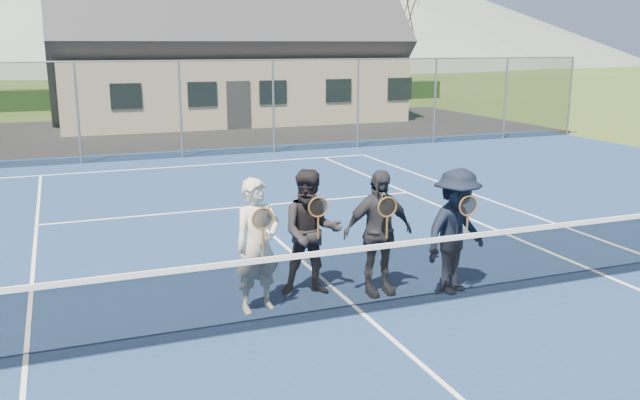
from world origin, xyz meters
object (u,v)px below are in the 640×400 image
object	(u,v)px
player_c	(378,232)
player_d	(456,231)
player_b	(311,233)
clubhouse	(226,33)
tennis_net	(364,277)
player_a	(257,245)

from	to	relation	value
player_c	player_d	size ratio (longest dim) A/B	1.00
player_b	player_d	size ratio (longest dim) A/B	1.00
player_b	clubhouse	bearing A→B (deg)	79.27
tennis_net	player_c	size ratio (longest dim) A/B	6.49
player_b	player_c	distance (m)	0.94
clubhouse	player_d	size ratio (longest dim) A/B	8.67
clubhouse	player_c	world-z (taller)	clubhouse
clubhouse	player_d	bearing A→B (deg)	-95.85
player_a	player_d	size ratio (longest dim) A/B	1.00
tennis_net	clubhouse	size ratio (longest dim) A/B	0.75
tennis_net	player_a	size ratio (longest dim) A/B	6.49
tennis_net	player_c	xyz separation A→B (m)	(0.51, 0.64, 0.38)
clubhouse	player_a	xyz separation A→B (m)	(-5.24, -23.35, -3.07)
player_a	player_b	xyz separation A→B (m)	(0.88, 0.33, -0.00)
player_c	player_b	bearing A→B (deg)	158.98
tennis_net	player_a	distance (m)	1.45
player_b	player_d	distance (m)	2.05
player_a	player_b	bearing A→B (deg)	20.50
clubhouse	player_a	world-z (taller)	clubhouse
player_d	player_c	bearing A→B (deg)	162.34
player_c	player_d	distance (m)	1.11
clubhouse	player_c	xyz separation A→B (m)	(-3.49, -23.36, -3.07)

